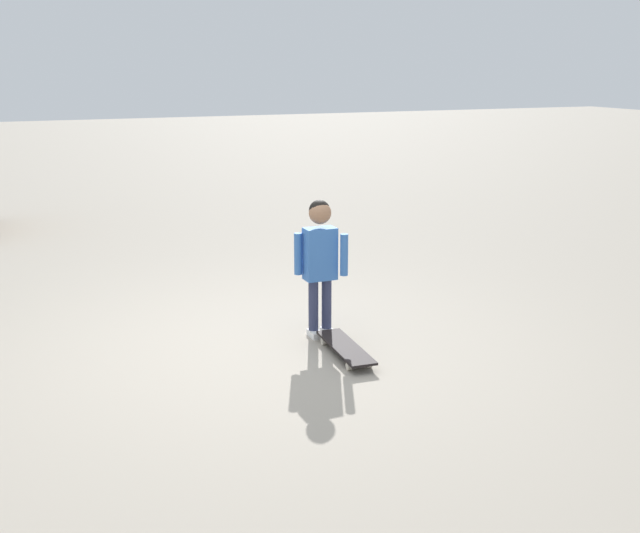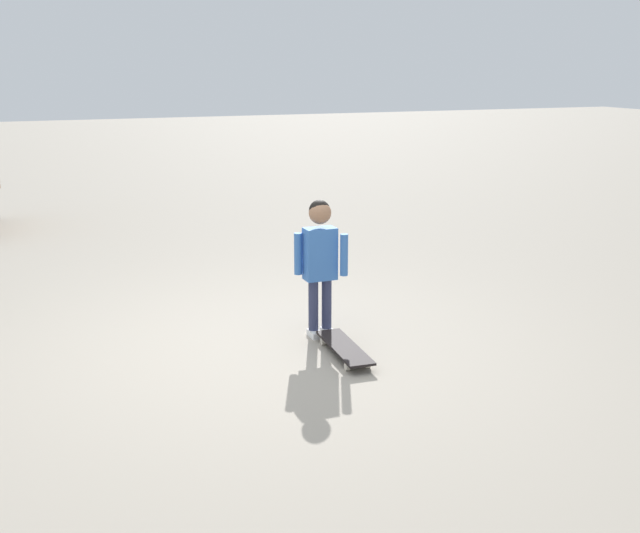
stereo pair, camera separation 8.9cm
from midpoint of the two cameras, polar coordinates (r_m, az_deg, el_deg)
The scene contains 3 objects.
ground_plane at distance 5.69m, azimuth -5.28°, elevation -6.26°, with size 50.00×50.00×0.00m, color #9E9384.
child_person at distance 5.80m, azimuth -0.43°, elevation 1.01°, with size 0.22×0.37×1.06m.
skateboard at distance 5.56m, azimuth 1.45°, elevation -6.06°, with size 0.76×0.23×0.07m.
Camera 1 is at (-5.07, 1.56, 2.05)m, focal length 43.07 mm.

